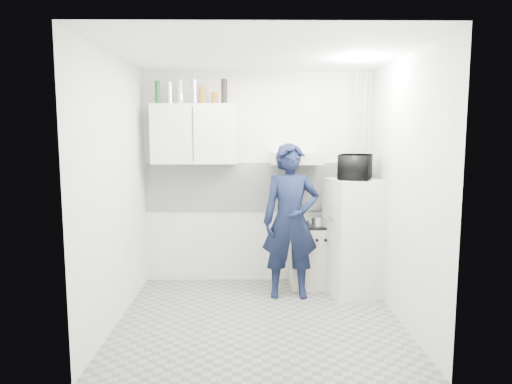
{
  "coord_description": "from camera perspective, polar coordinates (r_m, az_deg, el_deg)",
  "views": [
    {
      "loc": [
        -0.09,
        -4.4,
        1.84
      ],
      "look_at": [
        -0.03,
        0.3,
        1.25
      ],
      "focal_mm": 32.0,
      "sensor_mm": 36.0,
      "label": 1
    }
  ],
  "objects": [
    {
      "name": "floor",
      "position": [
        4.77,
        0.42,
        -15.53
      ],
      "size": [
        2.8,
        2.8,
        0.0
      ],
      "primitive_type": "plane",
      "color": "gray",
      "rests_on": "ground"
    },
    {
      "name": "ceiling",
      "position": [
        4.47,
        0.45,
        16.94
      ],
      "size": [
        2.8,
        2.8,
        0.0
      ],
      "primitive_type": "plane",
      "color": "white",
      "rests_on": "wall_back"
    },
    {
      "name": "wall_back",
      "position": [
        5.68,
        0.18,
        1.7
      ],
      "size": [
        2.8,
        0.0,
        2.8
      ],
      "primitive_type": "plane",
      "rotation": [
        1.57,
        0.0,
        0.0
      ],
      "color": "beige",
      "rests_on": "floor"
    },
    {
      "name": "wall_left",
      "position": [
        4.62,
        -17.19,
        0.12
      ],
      "size": [
        0.0,
        2.6,
        2.6
      ],
      "primitive_type": "plane",
      "rotation": [
        1.57,
        0.0,
        1.57
      ],
      "color": "beige",
      "rests_on": "floor"
    },
    {
      "name": "wall_right",
      "position": [
        4.68,
        17.84,
        0.17
      ],
      "size": [
        0.0,
        2.6,
        2.6
      ],
      "primitive_type": "plane",
      "rotation": [
        1.57,
        0.0,
        -1.57
      ],
      "color": "beige",
      "rests_on": "floor"
    },
    {
      "name": "person",
      "position": [
        5.16,
        4.34,
        -3.64
      ],
      "size": [
        0.64,
        0.42,
        1.75
      ],
      "primitive_type": "imported",
      "rotation": [
        0.0,
        0.0,
        0.0
      ],
      "color": "black",
      "rests_on": "floor"
    },
    {
      "name": "stove",
      "position": [
        5.65,
        6.73,
        -8.0
      ],
      "size": [
        0.46,
        0.46,
        0.74
      ],
      "primitive_type": "cube",
      "color": "#BDB8A0",
      "rests_on": "floor"
    },
    {
      "name": "fridge",
      "position": [
        5.39,
        12.1,
        -5.53
      ],
      "size": [
        0.66,
        0.66,
        1.34
      ],
      "primitive_type": "cube",
      "rotation": [
        0.0,
        0.0,
        0.22
      ],
      "color": "silver",
      "rests_on": "floor"
    },
    {
      "name": "stove_top",
      "position": [
        5.56,
        6.78,
        -4.19
      ],
      "size": [
        0.44,
        0.44,
        0.03
      ],
      "primitive_type": "cube",
      "color": "black",
      "rests_on": "stove"
    },
    {
      "name": "saucepan",
      "position": [
        5.49,
        7.58,
        -3.62
      ],
      "size": [
        0.2,
        0.2,
        0.11
      ],
      "primitive_type": "cylinder",
      "color": "silver",
      "rests_on": "stove_top"
    },
    {
      "name": "microwave",
      "position": [
        5.27,
        12.33,
        3.1
      ],
      "size": [
        0.59,
        0.48,
        0.28
      ],
      "primitive_type": "imported",
      "rotation": [
        0.0,
        0.0,
        1.25
      ],
      "color": "black",
      "rests_on": "fridge"
    },
    {
      "name": "bottle_a",
      "position": [
        5.61,
        -12.19,
        12.06
      ],
      "size": [
        0.06,
        0.06,
        0.27
      ],
      "primitive_type": "cylinder",
      "color": "#144C1E",
      "rests_on": "upper_cabinet"
    },
    {
      "name": "bottle_b",
      "position": [
        5.58,
        -10.75,
        12.03
      ],
      "size": [
        0.07,
        0.07,
        0.25
      ],
      "primitive_type": "cylinder",
      "color": "silver",
      "rests_on": "upper_cabinet"
    },
    {
      "name": "bottle_c",
      "position": [
        5.56,
        -9.47,
        12.2
      ],
      "size": [
        0.07,
        0.07,
        0.28
      ],
      "primitive_type": "cylinder",
      "color": "#B2B7BC",
      "rests_on": "upper_cabinet"
    },
    {
      "name": "bottle_d",
      "position": [
        5.54,
        -7.72,
        12.29
      ],
      "size": [
        0.06,
        0.06,
        0.28
      ],
      "primitive_type": "cylinder",
      "color": "silver",
      "rests_on": "upper_cabinet"
    },
    {
      "name": "canister_a",
      "position": [
        5.52,
        -6.74,
        11.92
      ],
      "size": [
        0.08,
        0.08,
        0.21
      ],
      "primitive_type": "cylinder",
      "color": "brown",
      "rests_on": "upper_cabinet"
    },
    {
      "name": "canister_b",
      "position": [
        5.51,
        -5.2,
        11.61
      ],
      "size": [
        0.07,
        0.07,
        0.14
      ],
      "primitive_type": "cylinder",
      "color": "brown",
      "rests_on": "upper_cabinet"
    },
    {
      "name": "bottle_e",
      "position": [
        5.51,
        -4.0,
        12.41
      ],
      "size": [
        0.07,
        0.07,
        0.29
      ],
      "primitive_type": "cylinder",
      "color": "black",
      "rests_on": "upper_cabinet"
    },
    {
      "name": "upper_cabinet",
      "position": [
        5.52,
        -7.67,
        7.2
      ],
      "size": [
        1.0,
        0.35,
        0.7
      ],
      "primitive_type": "cube",
      "color": "silver",
      "rests_on": "wall_back"
    },
    {
      "name": "range_hood",
      "position": [
        5.44,
        4.98,
        4.28
      ],
      "size": [
        0.6,
        0.5,
        0.14
      ],
      "primitive_type": "cube",
      "color": "#BDB8A0",
      "rests_on": "wall_back"
    },
    {
      "name": "backsplash",
      "position": [
        5.67,
        0.18,
        0.68
      ],
      "size": [
        2.74,
        0.03,
        0.6
      ],
      "primitive_type": "cube",
      "color": "white",
      "rests_on": "wall_back"
    },
    {
      "name": "pipe_a",
      "position": [
        5.77,
        13.22,
        1.6
      ],
      "size": [
        0.05,
        0.05,
        2.6
      ],
      "primitive_type": "cylinder",
      "color": "#BDB8A0",
      "rests_on": "floor"
    },
    {
      "name": "pipe_b",
      "position": [
        5.74,
        12.06,
        1.6
      ],
      "size": [
        0.04,
        0.04,
        2.6
      ],
      "primitive_type": "cylinder",
      "color": "#BDB8A0",
      "rests_on": "floor"
    },
    {
      "name": "ceiling_spot_fixture",
      "position": [
        4.78,
        12.94,
        15.75
      ],
      "size": [
        0.1,
        0.1,
        0.02
      ],
      "primitive_type": "cylinder",
      "color": "white",
      "rests_on": "ceiling"
    }
  ]
}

